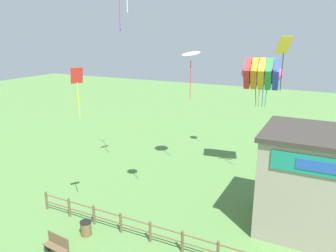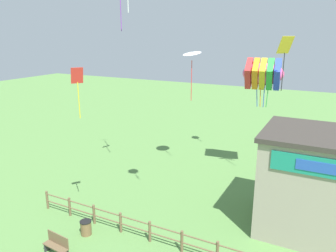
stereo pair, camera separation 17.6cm
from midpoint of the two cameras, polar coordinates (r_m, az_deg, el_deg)
name	(u,v)px [view 1 (the left image)]	position (r m, az deg, el deg)	size (l,w,h in m)	color
wooden_fence	(150,230)	(17.27, -3.44, -17.69)	(14.38, 0.14, 1.13)	brown
park_bench_near_fence	(57,245)	(17.29, -19.06, -19.02)	(1.45, 0.54, 1.03)	brown
trash_bin	(86,228)	(18.38, -14.36, -16.85)	(0.61, 0.61, 0.78)	brown
kite_rainbow_parafoil	(262,74)	(23.66, 15.81, 8.76)	(3.01, 2.41, 3.36)	#E54C8C
kite_red_diamond	(77,84)	(17.07, -15.80, 7.10)	(0.55, 0.63, 2.60)	red
kite_white_delta	(191,54)	(23.34, 3.78, 12.41)	(1.72, 1.72, 3.55)	white
kite_yellow_diamond	(284,51)	(21.51, 19.27, 12.18)	(0.98, 0.95, 3.31)	yellow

